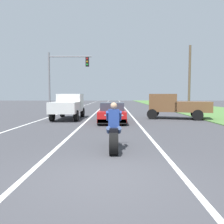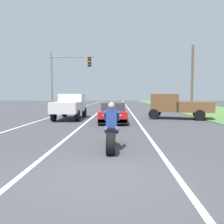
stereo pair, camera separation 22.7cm
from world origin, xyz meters
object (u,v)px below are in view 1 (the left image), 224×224
object	(u,v)px
sports_car_red	(112,113)
traffic_light_mast_near	(62,74)
pickup_truck_right_shoulder_brown	(175,105)
motorcycle_with_rider	(114,133)
pickup_truck_left_lane_white	(68,105)

from	to	relation	value
sports_car_red	traffic_light_mast_near	world-z (taller)	traffic_light_mast_near
sports_car_red	pickup_truck_right_shoulder_brown	bearing A→B (deg)	27.13
sports_car_red	pickup_truck_right_shoulder_brown	distance (m)	5.64
motorcycle_with_rider	traffic_light_mast_near	distance (m)	15.95
pickup_truck_right_shoulder_brown	traffic_light_mast_near	distance (m)	11.11
motorcycle_with_rider	sports_car_red	world-z (taller)	motorcycle_with_rider
motorcycle_with_rider	sports_car_red	xyz separation A→B (m)	(-0.13, 8.10, 0.04)
sports_car_red	pickup_truck_left_lane_white	distance (m)	4.23
motorcycle_with_rider	traffic_light_mast_near	size ratio (longest dim) A/B	0.37
sports_car_red	pickup_truck_left_lane_white	xyz separation A→B (m)	(-3.49, 2.33, 0.48)
motorcycle_with_rider	pickup_truck_left_lane_white	size ratio (longest dim) A/B	0.46
traffic_light_mast_near	pickup_truck_left_lane_white	bearing A→B (deg)	-71.54
pickup_truck_left_lane_white	traffic_light_mast_near	world-z (taller)	traffic_light_mast_near
motorcycle_with_rider	pickup_truck_left_lane_white	distance (m)	11.05
pickup_truck_left_lane_white	motorcycle_with_rider	bearing A→B (deg)	-70.84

